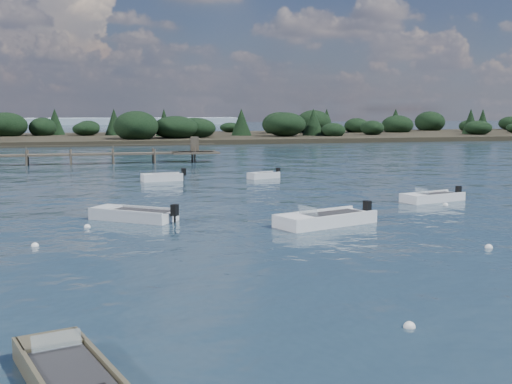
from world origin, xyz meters
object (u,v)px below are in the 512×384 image
object	(u,v)px
dinghy_mid_white_b	(432,199)
dinghy_mid_grey	(133,217)
dinghy_near_olive	(68,377)
tender_far_grey_b	(264,177)
tender_far_white	(162,179)
dinghy_mid_white_a	(325,221)

from	to	relation	value
dinghy_mid_white_b	dinghy_mid_grey	size ratio (longest dim) A/B	1.00
dinghy_near_olive	dinghy_mid_grey	bearing A→B (deg)	82.31
dinghy_mid_white_b	dinghy_mid_grey	world-z (taller)	dinghy_mid_grey
tender_far_grey_b	tender_far_white	distance (m)	8.32
dinghy_mid_grey	dinghy_mid_white_b	bearing A→B (deg)	6.90
dinghy_mid_white_b	tender_far_grey_b	bearing A→B (deg)	113.37
dinghy_mid_white_a	tender_far_white	world-z (taller)	dinghy_mid_white_a
dinghy_mid_white_b	dinghy_mid_white_a	size ratio (longest dim) A/B	0.80
tender_far_grey_b	tender_far_white	bearing A→B (deg)	178.87
tender_far_grey_b	dinghy_near_olive	world-z (taller)	dinghy_near_olive
dinghy_mid_grey	dinghy_mid_white_a	size ratio (longest dim) A/B	0.81
tender_far_grey_b	tender_far_white	size ratio (longest dim) A/B	0.84
dinghy_near_olive	dinghy_mid_white_a	world-z (taller)	dinghy_mid_white_a
dinghy_mid_white_a	dinghy_mid_grey	bearing A→B (deg)	157.19
dinghy_mid_white_b	tender_far_white	bearing A→B (deg)	133.92
dinghy_mid_white_b	tender_far_white	world-z (taller)	tender_far_white
tender_far_grey_b	tender_far_white	world-z (taller)	tender_far_white
dinghy_mid_grey	dinghy_near_olive	xyz separation A→B (m)	(-2.67, -19.79, -0.03)
tender_far_grey_b	dinghy_mid_grey	distance (m)	21.15
dinghy_mid_white_b	dinghy_near_olive	size ratio (longest dim) A/B	1.02
dinghy_near_olive	dinghy_mid_white_b	bearing A→B (deg)	46.28
dinghy_mid_grey	dinghy_mid_white_a	distance (m)	9.82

